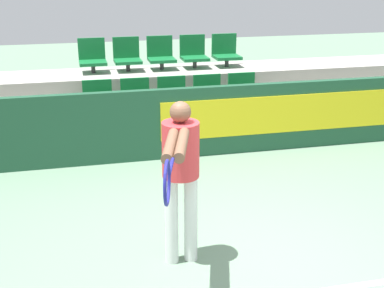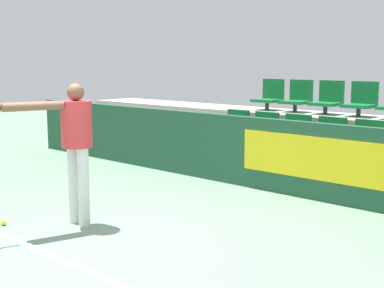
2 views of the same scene
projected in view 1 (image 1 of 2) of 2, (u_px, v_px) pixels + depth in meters
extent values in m
plane|color=slate|center=(256.00, 274.00, 5.03)|extent=(30.00, 30.00, 0.00)
cube|color=#1E4C33|center=(183.00, 123.00, 7.83)|extent=(11.24, 0.12, 1.05)
cube|color=yellow|center=(280.00, 114.00, 8.07)|extent=(3.66, 0.02, 0.58)
cube|color=#ADA89E|center=(175.00, 129.00, 8.47)|extent=(10.84, 1.03, 0.49)
cube|color=#ADA89E|center=(163.00, 98.00, 9.33)|extent=(10.84, 1.03, 0.99)
cylinder|color=#333333|center=(99.00, 113.00, 8.16)|extent=(0.07, 0.07, 0.15)
cube|color=#146B33|center=(99.00, 107.00, 8.12)|extent=(0.45, 0.43, 0.05)
cube|color=#146B33|center=(97.00, 91.00, 8.23)|extent=(0.45, 0.04, 0.36)
cylinder|color=#333333|center=(137.00, 111.00, 8.28)|extent=(0.07, 0.07, 0.15)
cube|color=#146B33|center=(137.00, 105.00, 8.25)|extent=(0.45, 0.43, 0.05)
cube|color=#146B33|center=(135.00, 89.00, 8.36)|extent=(0.45, 0.04, 0.36)
cylinder|color=#333333|center=(174.00, 109.00, 8.41)|extent=(0.07, 0.07, 0.15)
cube|color=#146B33|center=(174.00, 103.00, 8.38)|extent=(0.45, 0.43, 0.05)
cube|color=#146B33|center=(171.00, 87.00, 8.49)|extent=(0.45, 0.04, 0.36)
cylinder|color=#333333|center=(210.00, 106.00, 8.53)|extent=(0.07, 0.07, 0.15)
cube|color=#146B33|center=(210.00, 101.00, 8.50)|extent=(0.45, 0.43, 0.05)
cube|color=#146B33|center=(207.00, 85.00, 8.61)|extent=(0.45, 0.04, 0.36)
cylinder|color=#333333|center=(244.00, 104.00, 8.66)|extent=(0.07, 0.07, 0.15)
cube|color=#146B33|center=(245.00, 98.00, 8.63)|extent=(0.45, 0.43, 0.05)
cube|color=#146B33|center=(241.00, 83.00, 8.74)|extent=(0.45, 0.04, 0.36)
cylinder|color=#333333|center=(93.00, 68.00, 8.94)|extent=(0.07, 0.07, 0.15)
cube|color=#146B33|center=(93.00, 63.00, 8.90)|extent=(0.45, 0.43, 0.05)
cube|color=#146B33|center=(92.00, 49.00, 9.01)|extent=(0.45, 0.04, 0.36)
cylinder|color=#333333|center=(128.00, 67.00, 9.06)|extent=(0.07, 0.07, 0.15)
cube|color=#146B33|center=(128.00, 61.00, 9.03)|extent=(0.45, 0.43, 0.05)
cube|color=#146B33|center=(126.00, 47.00, 9.14)|extent=(0.45, 0.04, 0.36)
cylinder|color=#333333|center=(162.00, 65.00, 9.19)|extent=(0.07, 0.07, 0.15)
cube|color=#146B33|center=(162.00, 60.00, 9.16)|extent=(0.45, 0.43, 0.05)
cube|color=#146B33|center=(160.00, 46.00, 9.27)|extent=(0.45, 0.04, 0.36)
cylinder|color=#333333|center=(195.00, 64.00, 9.32)|extent=(0.07, 0.07, 0.15)
cube|color=#146B33|center=(195.00, 58.00, 9.28)|extent=(0.45, 0.43, 0.05)
cube|color=#146B33|center=(192.00, 45.00, 9.39)|extent=(0.45, 0.04, 0.36)
cylinder|color=#333333|center=(227.00, 63.00, 9.44)|extent=(0.07, 0.07, 0.15)
cube|color=#146B33|center=(227.00, 57.00, 9.41)|extent=(0.45, 0.43, 0.05)
cube|color=#146B33|center=(224.00, 44.00, 9.52)|extent=(0.45, 0.04, 0.36)
cylinder|color=silver|center=(171.00, 220.00, 5.10)|extent=(0.13, 0.13, 0.90)
cylinder|color=silver|center=(191.00, 218.00, 5.14)|extent=(0.13, 0.13, 0.90)
cylinder|color=red|center=(181.00, 150.00, 4.89)|extent=(0.35, 0.35, 0.52)
sphere|color=brown|center=(180.00, 112.00, 4.77)|extent=(0.19, 0.19, 0.19)
cylinder|color=brown|center=(170.00, 145.00, 4.34)|extent=(0.27, 0.64, 0.09)
cylinder|color=brown|center=(182.00, 144.00, 4.36)|extent=(0.27, 0.64, 0.09)
cylinder|color=navy|center=(171.00, 166.00, 3.90)|extent=(0.11, 0.30, 0.03)
torus|color=navy|center=(167.00, 183.00, 3.62)|extent=(0.11, 0.32, 0.32)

